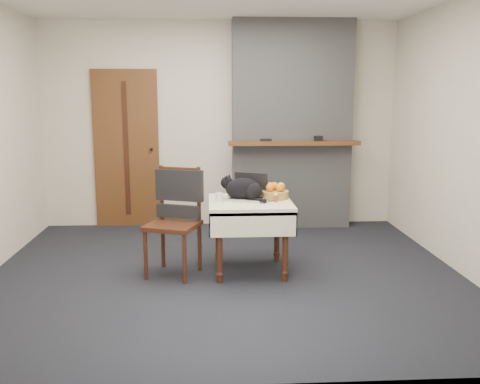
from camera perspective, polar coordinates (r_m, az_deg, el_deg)
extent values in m
plane|color=black|center=(5.20, -1.54, -8.67)|extent=(4.50, 4.50, 0.00)
cube|color=beige|center=(6.92, -2.13, 7.15)|extent=(4.50, 0.02, 2.60)
cube|color=beige|center=(5.47, 22.76, 5.44)|extent=(0.02, 4.00, 2.60)
cube|color=brown|center=(6.99, -12.02, 4.50)|extent=(0.82, 0.05, 2.00)
cube|color=#3A1D10|center=(6.96, -12.05, 4.47)|extent=(0.06, 0.01, 1.70)
cylinder|color=black|center=(6.91, -9.44, 4.51)|extent=(0.04, 0.06, 0.04)
cube|color=gray|center=(6.85, 5.51, 7.07)|extent=(1.50, 0.30, 2.60)
cube|color=brown|center=(6.63, 5.80, 5.22)|extent=(1.62, 0.18, 0.05)
cube|color=black|center=(6.58, 2.78, 5.57)|extent=(0.14, 0.04, 0.03)
cube|color=black|center=(6.67, 8.36, 5.67)|extent=(0.10, 0.07, 0.06)
cylinder|color=#3A1D10|center=(4.86, -2.21, -6.08)|extent=(0.06, 0.06, 0.64)
sphere|color=#3A1D10|center=(4.93, -2.19, -8.75)|extent=(0.07, 0.07, 0.07)
cylinder|color=#3A1D10|center=(4.91, 4.86, -5.95)|extent=(0.06, 0.06, 0.64)
sphere|color=#3A1D10|center=(4.98, 4.81, -8.60)|extent=(0.07, 0.07, 0.07)
cylinder|color=#3A1D10|center=(5.44, -2.34, -4.27)|extent=(0.06, 0.06, 0.64)
sphere|color=#3A1D10|center=(5.50, -2.32, -6.69)|extent=(0.07, 0.07, 0.07)
cylinder|color=#3A1D10|center=(5.48, 3.97, -4.17)|extent=(0.06, 0.06, 0.64)
sphere|color=#3A1D10|center=(5.54, 3.93, -6.57)|extent=(0.07, 0.07, 0.07)
cube|color=beige|center=(5.08, 1.08, -1.27)|extent=(0.78, 0.78, 0.06)
cube|color=beige|center=(4.73, 1.44, -3.53)|extent=(0.78, 0.01, 0.22)
cube|color=beige|center=(5.47, 0.77, -1.57)|extent=(0.78, 0.01, 0.22)
cube|color=beige|center=(5.09, -3.25, -2.53)|extent=(0.01, 0.78, 0.22)
cube|color=beige|center=(5.14, 5.36, -2.41)|extent=(0.01, 0.78, 0.22)
cube|color=#B7B7BC|center=(5.11, 0.72, -0.73)|extent=(0.40, 0.35, 0.02)
cube|color=black|center=(5.11, 0.72, -0.60)|extent=(0.32, 0.26, 0.00)
cube|color=black|center=(5.22, 1.24, 0.89)|extent=(0.33, 0.19, 0.23)
cube|color=#A9CBF7|center=(5.22, 1.23, 0.89)|extent=(0.30, 0.17, 0.21)
ellipsoid|color=black|center=(5.09, 0.34, 0.32)|extent=(0.38, 0.31, 0.21)
ellipsoid|color=black|center=(5.06, 1.41, 0.03)|extent=(0.23, 0.24, 0.17)
sphere|color=black|center=(5.14, -1.41, 0.99)|extent=(0.16, 0.16, 0.12)
ellipsoid|color=white|center=(5.16, -1.83, 0.69)|extent=(0.07, 0.08, 0.06)
ellipsoid|color=white|center=(5.14, -1.09, -0.03)|extent=(0.07, 0.09, 0.08)
cone|color=black|center=(5.09, -1.46, 1.60)|extent=(0.06, 0.06, 0.05)
cone|color=black|center=(5.16, -1.16, 1.71)|extent=(0.06, 0.06, 0.05)
cylinder|color=black|center=(4.98, 1.92, -0.85)|extent=(0.16, 0.15, 0.04)
sphere|color=white|center=(5.12, -1.31, -0.60)|extent=(0.04, 0.04, 0.04)
sphere|color=white|center=(5.19, -0.98, -0.44)|extent=(0.04, 0.04, 0.04)
cylinder|color=silver|center=(5.04, -2.25, -0.56)|extent=(0.07, 0.07, 0.08)
cylinder|color=#A13E13|center=(5.01, 3.82, -0.71)|extent=(0.03, 0.03, 0.07)
cylinder|color=silver|center=(5.01, 3.82, -0.26)|extent=(0.04, 0.04, 0.02)
cylinder|color=#A68443|center=(5.19, 3.75, -0.27)|extent=(0.26, 0.26, 0.07)
sphere|color=orange|center=(5.14, 3.22, 0.47)|extent=(0.08, 0.08, 0.08)
sphere|color=orange|center=(5.14, 4.29, 0.45)|extent=(0.08, 0.08, 0.08)
sphere|color=orange|center=(5.23, 3.69, 0.63)|extent=(0.08, 0.08, 0.08)
sphere|color=gold|center=(5.22, 4.41, 0.60)|extent=(0.08, 0.08, 0.08)
sphere|color=orange|center=(5.21, 3.24, 0.61)|extent=(0.08, 0.08, 0.08)
cube|color=black|center=(5.11, 3.60, -0.83)|extent=(0.12, 0.07, 0.01)
cube|color=#3A1D10|center=(5.06, -7.20, -3.57)|extent=(0.58, 0.58, 0.04)
cylinder|color=#3A1D10|center=(5.03, -10.04, -6.57)|extent=(0.04, 0.04, 0.48)
cylinder|color=#3A1D10|center=(4.88, -5.94, -7.02)|extent=(0.04, 0.04, 0.48)
cylinder|color=#3A1D10|center=(5.37, -8.22, -5.43)|extent=(0.04, 0.04, 0.48)
cylinder|color=#3A1D10|center=(5.22, -4.34, -5.80)|extent=(0.04, 0.04, 0.48)
cylinder|color=#3A1D10|center=(5.25, -8.36, -0.08)|extent=(0.04, 0.04, 0.54)
cylinder|color=#3A1D10|center=(5.10, -4.42, -0.30)|extent=(0.04, 0.04, 0.54)
cube|color=#3A1D10|center=(5.16, -6.44, 0.98)|extent=(0.37, 0.16, 0.30)
cube|color=black|center=(5.15, -6.48, 0.73)|extent=(0.47, 0.22, 0.30)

